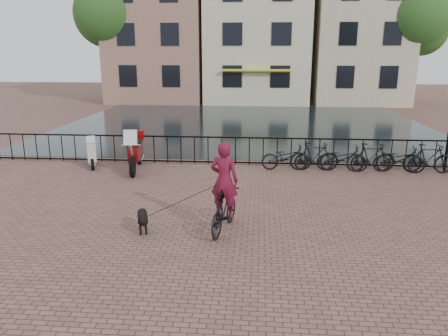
# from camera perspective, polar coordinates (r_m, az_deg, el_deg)

# --- Properties ---
(ground) EXTENTS (100.00, 100.00, 0.00)m
(ground) POSITION_cam_1_polar(r_m,az_deg,el_deg) (8.45, -1.74, -13.22)
(ground) COLOR brown
(ground) RESTS_ON ground
(canal_water) EXTENTS (20.00, 20.00, 0.00)m
(canal_water) POSITION_cam_1_polar(r_m,az_deg,el_deg) (25.03, 2.73, 5.80)
(canal_water) COLOR black
(canal_water) RESTS_ON ground
(railing) EXTENTS (20.00, 0.05, 1.02)m
(railing) POSITION_cam_1_polar(r_m,az_deg,el_deg) (15.81, 1.51, 2.24)
(railing) COLOR black
(railing) RESTS_ON ground
(canal_house_left) EXTENTS (7.50, 9.00, 12.80)m
(canal_house_left) POSITION_cam_1_polar(r_m,az_deg,el_deg) (38.40, -8.26, 18.44)
(canal_house_left) COLOR #916A54
(canal_house_left) RESTS_ON ground
(canal_house_mid) EXTENTS (8.00, 9.50, 11.80)m
(canal_house_mid) POSITION_cam_1_polar(r_m,az_deg,el_deg) (37.44, 4.41, 17.87)
(canal_house_mid) COLOR beige
(canal_house_mid) RESTS_ON ground
(canal_house_right) EXTENTS (7.00, 9.00, 13.30)m
(canal_house_right) POSITION_cam_1_polar(r_m,az_deg,el_deg) (38.26, 17.16, 18.35)
(canal_house_right) COLOR tan
(canal_house_right) RESTS_ON ground
(tree_far_left) EXTENTS (5.04, 5.04, 9.27)m
(tree_far_left) POSITION_cam_1_polar(r_m,az_deg,el_deg) (36.49, -15.05, 18.81)
(tree_far_left) COLOR black
(tree_far_left) RESTS_ON ground
(tree_far_right) EXTENTS (4.76, 4.76, 8.76)m
(tree_far_right) POSITION_cam_1_polar(r_m,az_deg,el_deg) (36.23, 23.82, 17.52)
(tree_far_right) COLOR black
(tree_far_right) RESTS_ON ground
(cyclist) EXTENTS (0.91, 1.86, 2.44)m
(cyclist) POSITION_cam_1_polar(r_m,az_deg,el_deg) (9.81, 0.03, -3.22)
(cyclist) COLOR black
(cyclist) RESTS_ON ground
(dog) EXTENTS (0.50, 0.87, 0.56)m
(dog) POSITION_cam_1_polar(r_m,az_deg,el_deg) (10.17, -10.57, -6.70)
(dog) COLOR black
(dog) RESTS_ON ground
(motorcycle) EXTENTS (0.86, 2.32, 1.62)m
(motorcycle) POSITION_cam_1_polar(r_m,az_deg,el_deg) (15.29, -11.50, 2.66)
(motorcycle) COLOR maroon
(motorcycle) RESTS_ON ground
(scooter) EXTENTS (0.89, 1.38, 1.25)m
(scooter) POSITION_cam_1_polar(r_m,az_deg,el_deg) (16.23, -16.99, 2.34)
(scooter) COLOR silver
(scooter) RESTS_ON ground
(parked_bike_0) EXTENTS (1.75, 0.70, 0.90)m
(parked_bike_0) POSITION_cam_1_polar(r_m,az_deg,el_deg) (15.24, 8.15, 1.40)
(parked_bike_0) COLOR black
(parked_bike_0) RESTS_ON ground
(parked_bike_1) EXTENTS (1.67, 0.51, 1.00)m
(parked_bike_1) POSITION_cam_1_polar(r_m,az_deg,el_deg) (15.32, 11.70, 1.49)
(parked_bike_1) COLOR black
(parked_bike_1) RESTS_ON ground
(parked_bike_2) EXTENTS (1.75, 0.72, 0.90)m
(parked_bike_2) POSITION_cam_1_polar(r_m,az_deg,el_deg) (15.48, 15.18, 1.23)
(parked_bike_2) COLOR black
(parked_bike_2) RESTS_ON ground
(parked_bike_3) EXTENTS (1.70, 0.64, 1.00)m
(parked_bike_3) POSITION_cam_1_polar(r_m,az_deg,el_deg) (15.67, 18.61, 1.31)
(parked_bike_3) COLOR black
(parked_bike_3) RESTS_ON ground
(parked_bike_4) EXTENTS (1.77, 0.76, 0.90)m
(parked_bike_4) POSITION_cam_1_polar(r_m,az_deg,el_deg) (15.93, 21.91, 1.05)
(parked_bike_4) COLOR black
(parked_bike_4) RESTS_ON ground
(parked_bike_5) EXTENTS (1.68, 0.53, 1.00)m
(parked_bike_5) POSITION_cam_1_polar(r_m,az_deg,el_deg) (16.23, 25.13, 1.12)
(parked_bike_5) COLOR black
(parked_bike_5) RESTS_ON ground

